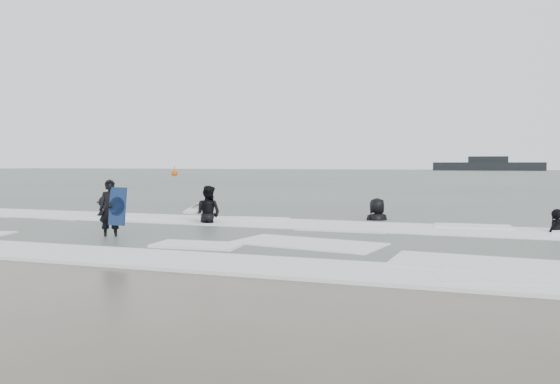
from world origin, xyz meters
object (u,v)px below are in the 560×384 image
(surfer_wading, at_px, (208,225))
(surfer_right_near, at_px, (557,234))
(surfer_right_far, at_px, (377,222))
(surfer_centre, at_px, (111,239))
(vessel_horizon, at_px, (488,165))
(surfer_breaker, at_px, (105,218))
(buoy, at_px, (175,173))

(surfer_wading, relative_size, surfer_right_near, 0.97)
(surfer_right_far, bearing_deg, surfer_centre, 16.39)
(surfer_centre, distance_m, vessel_horizon, 143.37)
(surfer_right_near, bearing_deg, surfer_wading, -50.41)
(surfer_breaker, xyz_separation_m, vessel_horizon, (15.68, 138.51, 1.40))
(surfer_right_near, bearing_deg, vessel_horizon, -147.78)
(surfer_breaker, relative_size, surfer_right_far, 0.84)
(surfer_centre, xyz_separation_m, surfer_right_near, (10.89, 4.88, 0.00))
(surfer_wading, height_order, vessel_horizon, vessel_horizon)
(surfer_right_near, bearing_deg, surfer_right_far, -73.57)
(surfer_right_far, height_order, vessel_horizon, vessel_horizon)
(buoy, bearing_deg, surfer_breaker, -61.57)
(surfer_centre, xyz_separation_m, buoy, (-34.95, 62.47, 0.42))
(surfer_breaker, distance_m, buoy, 66.11)
(surfer_wading, relative_size, buoy, 1.08)
(buoy, bearing_deg, surfer_right_far, -54.05)
(vessel_horizon, bearing_deg, buoy, -120.40)
(vessel_horizon, bearing_deg, surfer_right_far, -92.72)
(surfer_right_near, xyz_separation_m, buoy, (-45.84, 57.59, 0.42))
(surfer_centre, height_order, surfer_breaker, surfer_breaker)
(surfer_centre, bearing_deg, surfer_wading, 52.80)
(surfer_wading, bearing_deg, surfer_right_far, -145.32)
(surfer_centre, distance_m, surfer_wading, 3.79)
(vessel_horizon, bearing_deg, surfer_right_near, -90.55)
(buoy, distance_m, vessel_horizon, 93.19)
(buoy, bearing_deg, surfer_centre, -60.77)
(surfer_wading, distance_m, surfer_right_far, 5.54)
(surfer_right_near, distance_m, surfer_right_far, 5.39)
(surfer_right_near, bearing_deg, surfer_centre, -33.07)
(surfer_breaker, xyz_separation_m, buoy, (-31.48, 58.14, 0.42))
(surfer_centre, xyz_separation_m, vessel_horizon, (12.20, 142.84, 1.40))
(surfer_breaker, bearing_deg, surfer_right_near, -17.29)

